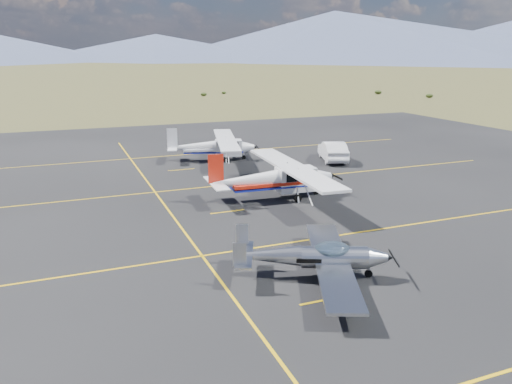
{
  "coord_description": "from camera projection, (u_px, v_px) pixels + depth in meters",
  "views": [
    {
      "loc": [
        -11.22,
        -17.58,
        8.58
      ],
      "look_at": [
        -2.12,
        5.43,
        1.6
      ],
      "focal_mm": 35.0,
      "sensor_mm": 36.0,
      "label": 1
    }
  ],
  "objects": [
    {
      "name": "ground",
      "position": [
        346.0,
        253.0,
        22.03
      ],
      "size": [
        1600.0,
        1600.0,
        0.0
      ],
      "primitive_type": "plane",
      "color": "#383D1C",
      "rests_on": "ground"
    },
    {
      "name": "apron",
      "position": [
        280.0,
        208.0,
        28.3
      ],
      "size": [
        72.0,
        72.0,
        0.02
      ],
      "primitive_type": "cube",
      "color": "black",
      "rests_on": "ground"
    },
    {
      "name": "aircraft_low_wing",
      "position": [
        316.0,
        257.0,
        19.43
      ],
      "size": [
        6.19,
        8.14,
        1.81
      ],
      "rotation": [
        0.0,
        0.0,
        -0.4
      ],
      "color": "#B7B9BE",
      "rests_on": "apron"
    },
    {
      "name": "aircraft_cessna",
      "position": [
        274.0,
        178.0,
        29.79
      ],
      "size": [
        7.01,
        11.69,
        2.96
      ],
      "rotation": [
        0.0,
        0.0,
        -0.06
      ],
      "color": "white",
      "rests_on": "apron"
    },
    {
      "name": "aircraft_plain",
      "position": [
        213.0,
        146.0,
        40.48
      ],
      "size": [
        6.91,
        10.6,
        2.69
      ],
      "rotation": [
        0.0,
        0.0,
        -0.25
      ],
      "color": "white",
      "rests_on": "apron"
    },
    {
      "name": "sedan",
      "position": [
        333.0,
        151.0,
        40.52
      ],
      "size": [
        3.14,
        5.1,
        1.59
      ],
      "primitive_type": "imported",
      "rotation": [
        0.0,
        0.0,
        2.82
      ],
      "color": "white",
      "rests_on": "apron"
    }
  ]
}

